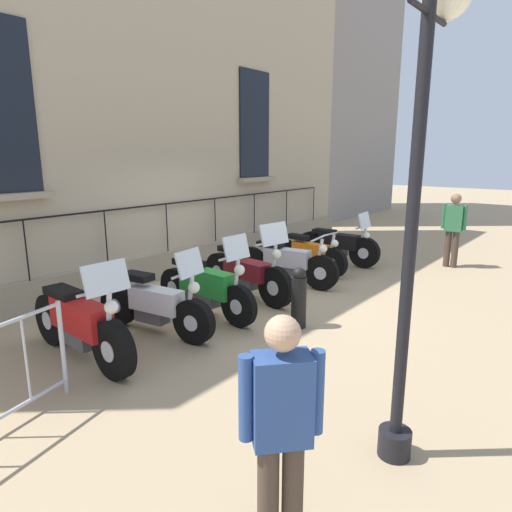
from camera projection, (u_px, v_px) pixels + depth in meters
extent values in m
plane|color=tan|center=(246.00, 297.00, 8.13)|extent=(60.00, 60.00, 0.00)
cube|color=tan|center=(146.00, 74.00, 8.77)|extent=(0.60, 13.55, 8.14)
cube|color=gray|center=(167.00, 264.00, 9.39)|extent=(0.20, 13.55, 0.56)
cube|color=black|center=(254.00, 125.00, 11.02)|extent=(0.06, 1.10, 2.55)
cube|color=tan|center=(257.00, 179.00, 11.27)|extent=(0.24, 1.30, 0.10)
cube|color=tan|center=(10.00, 197.00, 6.75)|extent=(0.24, 1.30, 0.10)
cube|color=black|center=(166.00, 204.00, 9.08)|extent=(0.03, 11.38, 0.03)
cylinder|color=black|center=(26.00, 251.00, 7.03)|extent=(0.02, 0.02, 0.99)
cylinder|color=black|center=(106.00, 238.00, 8.11)|extent=(0.02, 0.02, 0.99)
cylinder|color=black|center=(167.00, 228.00, 9.19)|extent=(0.02, 0.02, 0.99)
cylinder|color=black|center=(215.00, 220.00, 10.27)|extent=(0.02, 0.02, 0.99)
cylinder|color=black|center=(254.00, 214.00, 11.35)|extent=(0.02, 0.02, 0.99)
cylinder|color=black|center=(286.00, 208.00, 12.42)|extent=(0.02, 0.02, 0.99)
cylinder|color=black|center=(314.00, 204.00, 13.50)|extent=(0.02, 0.02, 0.99)
cylinder|color=black|center=(114.00, 350.00, 5.13)|extent=(0.71, 0.17, 0.71)
cylinder|color=silver|center=(114.00, 350.00, 5.13)|extent=(0.25, 0.18, 0.25)
cylinder|color=black|center=(53.00, 319.00, 6.07)|extent=(0.71, 0.17, 0.71)
cylinder|color=silver|center=(53.00, 319.00, 6.07)|extent=(0.25, 0.18, 0.25)
cube|color=red|center=(81.00, 317.00, 5.51)|extent=(1.03, 0.33, 0.38)
cube|color=#4C4C51|center=(79.00, 335.00, 5.64)|extent=(0.62, 0.26, 0.25)
cube|color=black|center=(63.00, 292.00, 5.72)|extent=(0.58, 0.29, 0.10)
cylinder|color=silver|center=(109.00, 320.00, 5.08)|extent=(0.16, 0.06, 0.71)
cylinder|color=silver|center=(104.00, 290.00, 5.03)|extent=(0.05, 0.66, 0.04)
sphere|color=white|center=(111.00, 307.00, 5.00)|extent=(0.16, 0.16, 0.16)
cylinder|color=silver|center=(83.00, 336.00, 5.92)|extent=(0.92, 0.10, 0.08)
cube|color=silver|center=(106.00, 278.00, 4.96)|extent=(0.14, 0.54, 0.36)
cylinder|color=black|center=(194.00, 322.00, 6.08)|extent=(0.65, 0.24, 0.63)
cylinder|color=silver|center=(194.00, 322.00, 6.08)|extent=(0.24, 0.20, 0.22)
cylinder|color=black|center=(119.00, 304.00, 6.77)|extent=(0.65, 0.24, 0.63)
cylinder|color=silver|center=(119.00, 304.00, 6.77)|extent=(0.24, 0.20, 0.22)
cube|color=silver|center=(156.00, 300.00, 6.35)|extent=(0.86, 0.40, 0.33)
cube|color=#4C4C51|center=(152.00, 314.00, 6.45)|extent=(0.52, 0.29, 0.22)
cube|color=black|center=(137.00, 276.00, 6.45)|extent=(0.50, 0.31, 0.10)
cylinder|color=silver|center=(190.00, 298.00, 6.03)|extent=(0.17, 0.08, 0.68)
cylinder|color=silver|center=(186.00, 273.00, 5.98)|extent=(0.13, 0.59, 0.04)
sphere|color=white|center=(194.00, 288.00, 5.96)|extent=(0.16, 0.16, 0.16)
cylinder|color=silver|center=(151.00, 316.00, 6.68)|extent=(0.75, 0.20, 0.08)
cube|color=silver|center=(190.00, 263.00, 5.91)|extent=(0.20, 0.50, 0.36)
cylinder|color=black|center=(239.00, 306.00, 6.68)|extent=(0.65, 0.14, 0.65)
cylinder|color=silver|center=(239.00, 306.00, 6.68)|extent=(0.23, 0.14, 0.23)
cylinder|color=black|center=(175.00, 287.00, 7.63)|extent=(0.65, 0.14, 0.65)
cylinder|color=silver|center=(175.00, 287.00, 7.63)|extent=(0.23, 0.14, 0.23)
cube|color=#1E842D|center=(206.00, 282.00, 7.07)|extent=(1.04, 0.30, 0.40)
cube|color=#4C4C51|center=(203.00, 297.00, 7.19)|extent=(0.63, 0.23, 0.23)
cube|color=black|center=(189.00, 263.00, 7.27)|extent=(0.59, 0.26, 0.10)
cylinder|color=silver|center=(236.00, 282.00, 6.62)|extent=(0.16, 0.07, 0.75)
cylinder|color=silver|center=(233.00, 257.00, 6.57)|extent=(0.06, 0.59, 0.04)
sphere|color=white|center=(239.00, 270.00, 6.54)|extent=(0.16, 0.16, 0.16)
cylinder|color=silver|center=(201.00, 299.00, 7.46)|extent=(0.93, 0.11, 0.08)
cube|color=silver|center=(236.00, 247.00, 6.50)|extent=(0.14, 0.48, 0.36)
cylinder|color=black|center=(275.00, 287.00, 7.49)|extent=(0.72, 0.21, 0.71)
cylinder|color=silver|center=(275.00, 287.00, 7.49)|extent=(0.27, 0.18, 0.25)
cylinder|color=black|center=(220.00, 271.00, 8.51)|extent=(0.72, 0.21, 0.71)
cylinder|color=silver|center=(220.00, 271.00, 8.51)|extent=(0.27, 0.18, 0.25)
cube|color=maroon|center=(248.00, 269.00, 7.92)|extent=(1.00, 0.44, 0.30)
cube|color=#4C4C51|center=(244.00, 280.00, 8.04)|extent=(0.61, 0.33, 0.25)
cube|color=black|center=(233.00, 249.00, 8.12)|extent=(0.57, 0.36, 0.10)
cylinder|color=silver|center=(273.00, 265.00, 7.44)|extent=(0.17, 0.08, 0.76)
cylinder|color=silver|center=(271.00, 242.00, 7.39)|extent=(0.12, 0.73, 0.04)
sphere|color=white|center=(277.00, 254.00, 7.34)|extent=(0.16, 0.16, 0.16)
cylinder|color=silver|center=(244.00, 283.00, 8.33)|extent=(0.87, 0.18, 0.08)
cube|color=silver|center=(274.00, 234.00, 7.31)|extent=(0.19, 0.61, 0.36)
cylinder|color=black|center=(321.00, 273.00, 8.46)|extent=(0.69, 0.23, 0.68)
cylinder|color=silver|center=(321.00, 273.00, 8.46)|extent=(0.26, 0.17, 0.24)
cylinder|color=black|center=(251.00, 263.00, 9.19)|extent=(0.69, 0.23, 0.68)
cylinder|color=silver|center=(251.00, 263.00, 9.19)|extent=(0.26, 0.17, 0.24)
cube|color=#B2B2BC|center=(287.00, 258.00, 8.75)|extent=(0.95, 0.43, 0.35)
cube|color=#4C4C51|center=(282.00, 269.00, 8.86)|extent=(0.58, 0.31, 0.24)
cube|color=black|center=(270.00, 244.00, 8.88)|extent=(0.55, 0.33, 0.10)
cylinder|color=silver|center=(319.00, 256.00, 8.41)|extent=(0.17, 0.09, 0.66)
cylinder|color=silver|center=(317.00, 239.00, 8.36)|extent=(0.14, 0.61, 0.04)
sphere|color=white|center=(323.00, 249.00, 8.35)|extent=(0.16, 0.16, 0.16)
cylinder|color=silver|center=(278.00, 272.00, 9.10)|extent=(0.83, 0.22, 0.08)
cylinder|color=black|center=(333.00, 263.00, 9.32)|extent=(0.65, 0.18, 0.64)
cylinder|color=silver|center=(333.00, 263.00, 9.32)|extent=(0.23, 0.17, 0.22)
cylinder|color=black|center=(286.00, 254.00, 10.15)|extent=(0.65, 0.18, 0.64)
cylinder|color=silver|center=(286.00, 254.00, 10.15)|extent=(0.23, 0.17, 0.22)
cube|color=orange|center=(311.00, 250.00, 9.66)|extent=(0.88, 0.30, 0.30)
cube|color=#4C4C51|center=(307.00, 259.00, 9.78)|extent=(0.53, 0.23, 0.22)
cube|color=black|center=(298.00, 237.00, 9.84)|extent=(0.50, 0.25, 0.10)
cylinder|color=silver|center=(332.00, 249.00, 9.29)|extent=(0.16, 0.07, 0.60)
cylinder|color=silver|center=(330.00, 234.00, 9.25)|extent=(0.07, 0.53, 0.04)
sphere|color=white|center=(335.00, 243.00, 9.21)|extent=(0.16, 0.16, 0.16)
cylinder|color=silver|center=(304.00, 262.00, 10.01)|extent=(0.79, 0.13, 0.08)
cylinder|color=black|center=(364.00, 253.00, 10.12)|extent=(0.71, 0.21, 0.70)
cylinder|color=silver|center=(364.00, 253.00, 10.12)|extent=(0.26, 0.20, 0.24)
cylinder|color=black|center=(311.00, 246.00, 10.88)|extent=(0.71, 0.21, 0.70)
cylinder|color=silver|center=(311.00, 246.00, 10.88)|extent=(0.26, 0.20, 0.24)
cube|color=black|center=(339.00, 241.00, 10.43)|extent=(0.97, 0.37, 0.33)
cube|color=#4C4C51|center=(335.00, 250.00, 10.54)|extent=(0.59, 0.28, 0.24)
cube|color=black|center=(324.00, 231.00, 10.60)|extent=(0.55, 0.31, 0.10)
cylinder|color=silver|center=(363.00, 240.00, 10.09)|extent=(0.16, 0.07, 0.59)
cylinder|color=silver|center=(362.00, 227.00, 10.05)|extent=(0.09, 0.66, 0.04)
sphere|color=white|center=(366.00, 235.00, 10.02)|extent=(0.16, 0.16, 0.16)
cylinder|color=silver|center=(330.00, 253.00, 10.80)|extent=(0.86, 0.14, 0.08)
cube|color=silver|center=(365.00, 220.00, 9.98)|extent=(0.16, 0.55, 0.36)
cylinder|color=black|center=(394.00, 443.00, 3.85)|extent=(0.28, 0.28, 0.24)
cylinder|color=black|center=(410.00, 250.00, 3.46)|extent=(0.10, 0.10, 3.65)
cylinder|color=black|center=(420.00, 7.00, 2.95)|extent=(0.04, 0.35, 0.04)
cylinder|color=black|center=(437.00, 19.00, 3.22)|extent=(0.04, 0.35, 0.04)
cylinder|color=#B7B7BF|center=(63.00, 348.00, 4.77)|extent=(0.05, 0.05, 1.05)
cylinder|color=#B7B7BF|center=(26.00, 358.00, 4.36)|extent=(0.02, 0.02, 0.87)
cylinder|color=black|center=(299.00, 302.00, 6.65)|extent=(0.23, 0.23, 0.78)
sphere|color=black|center=(299.00, 274.00, 6.55)|extent=(0.20, 0.20, 0.20)
cylinder|color=#47382D|center=(292.00, 495.00, 2.87)|extent=(0.14, 0.14, 0.81)
cylinder|color=#47382D|center=(268.00, 498.00, 2.85)|extent=(0.14, 0.14, 0.81)
cube|color=#2D4C8C|center=(282.00, 399.00, 2.70)|extent=(0.40, 0.41, 0.58)
sphere|color=tan|center=(283.00, 333.00, 2.61)|extent=(0.22, 0.22, 0.22)
cylinder|color=#2D4C8C|center=(317.00, 392.00, 2.73)|extent=(0.09, 0.09, 0.55)
cylinder|color=#2D4C8C|center=(246.00, 398.00, 2.66)|extent=(0.09, 0.09, 0.55)
cylinder|color=#47382D|center=(447.00, 249.00, 10.23)|extent=(0.14, 0.14, 0.83)
cylinder|color=#47382D|center=(455.00, 250.00, 10.14)|extent=(0.14, 0.14, 0.83)
cube|color=#337247|center=(454.00, 218.00, 10.03)|extent=(0.38, 0.25, 0.59)
sphere|color=#8C664C|center=(456.00, 199.00, 9.93)|extent=(0.23, 0.23, 0.23)
cylinder|color=#337247|center=(444.00, 216.00, 10.14)|extent=(0.09, 0.09, 0.56)
cylinder|color=#337247|center=(465.00, 218.00, 9.90)|extent=(0.09, 0.09, 0.56)
cube|color=gray|center=(325.00, 69.00, 18.13)|extent=(3.56, 6.81, 11.77)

